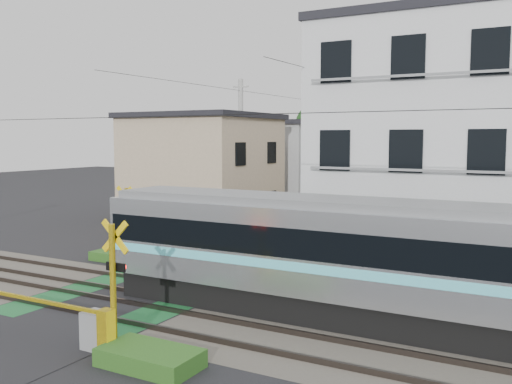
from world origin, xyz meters
The scene contains 11 objects.
ground centered at (0.00, 0.00, 0.00)m, with size 120.00×120.00×0.00m, color black.
track_bed centered at (0.00, 0.00, 0.04)m, with size 120.00×120.00×0.14m.
crossing_signal_near centered at (2.59, -3.65, 0.71)m, with size 4.74×0.65×3.09m.
crossing_signal_far centered at (-2.59, 3.65, 0.71)m, with size 4.74×0.65×3.09m.
apartment_block centered at (8.50, 9.49, 4.66)m, with size 10.20×8.36×9.30m.
houses_row centered at (0.25, 25.92, 3.24)m, with size 22.07×31.35×6.80m.
tree_hill centered at (-0.06, 48.87, 5.56)m, with size 40.00×12.51×11.69m.
catenary centered at (6.00, 0.03, 3.70)m, with size 60.00×5.04×7.00m.
utility_poles centered at (-1.05, 23.01, 4.08)m, with size 7.90×42.00×8.00m.
pedestrian centered at (0.04, 35.32, 0.79)m, with size 0.57×0.38×1.58m, color black.
weed_patches centered at (1.76, -0.09, 0.18)m, with size 10.25×8.80×0.40m.
Camera 1 is at (11.96, -13.10, 4.93)m, focal length 40.00 mm.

